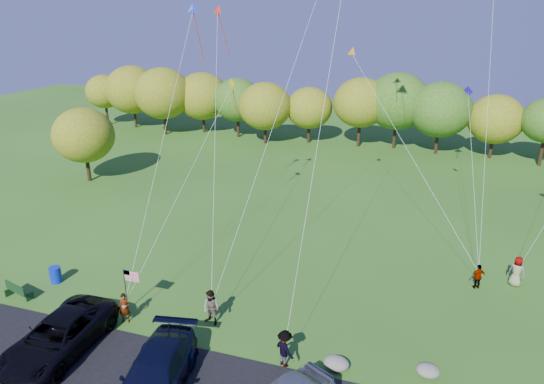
{
  "coord_description": "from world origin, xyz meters",
  "views": [
    {
      "loc": [
        8.01,
        -18.03,
        15.21
      ],
      "look_at": [
        0.18,
        6.0,
        5.7
      ],
      "focal_mm": 32.0,
      "sensor_mm": 36.0,
      "label": 1
    }
  ],
  "objects_px": {
    "flyer_c": "(285,349)",
    "flyer_d": "(478,277)",
    "minivan_navy": "(155,376)",
    "trash_barrel": "(55,275)",
    "flyer_b": "(211,308)",
    "minivan_dark": "(59,336)",
    "flyer_e": "(517,271)",
    "park_bench": "(17,291)",
    "flyer_a": "(125,308)"
  },
  "relations": [
    {
      "from": "flyer_d",
      "to": "flyer_e",
      "type": "bearing_deg",
      "value": 179.17
    },
    {
      "from": "flyer_a",
      "to": "park_bench",
      "type": "bearing_deg",
      "value": 162.5
    },
    {
      "from": "flyer_e",
      "to": "park_bench",
      "type": "bearing_deg",
      "value": 45.53
    },
    {
      "from": "flyer_d",
      "to": "flyer_e",
      "type": "relative_size",
      "value": 0.82
    },
    {
      "from": "flyer_c",
      "to": "flyer_e",
      "type": "height_order",
      "value": "flyer_e"
    },
    {
      "from": "minivan_navy",
      "to": "flyer_e",
      "type": "xyz_separation_m",
      "value": [
        15.55,
        14.15,
        -0.01
      ]
    },
    {
      "from": "flyer_a",
      "to": "flyer_b",
      "type": "relative_size",
      "value": 0.86
    },
    {
      "from": "minivan_dark",
      "to": "flyer_d",
      "type": "distance_m",
      "value": 22.65
    },
    {
      "from": "flyer_a",
      "to": "flyer_b",
      "type": "distance_m",
      "value": 4.5
    },
    {
      "from": "trash_barrel",
      "to": "flyer_a",
      "type": "bearing_deg",
      "value": -18.58
    },
    {
      "from": "flyer_a",
      "to": "trash_barrel",
      "type": "relative_size",
      "value": 1.66
    },
    {
      "from": "minivan_dark",
      "to": "trash_barrel",
      "type": "xyz_separation_m",
      "value": [
        -4.7,
        5.12,
        -0.42
      ]
    },
    {
      "from": "minivan_dark",
      "to": "trash_barrel",
      "type": "bearing_deg",
      "value": 131.45
    },
    {
      "from": "flyer_b",
      "to": "trash_barrel",
      "type": "bearing_deg",
      "value": -169.41
    },
    {
      "from": "flyer_a",
      "to": "park_bench",
      "type": "distance_m",
      "value": 7.01
    },
    {
      "from": "minivan_navy",
      "to": "flyer_d",
      "type": "bearing_deg",
      "value": 34.04
    },
    {
      "from": "minivan_dark",
      "to": "minivan_navy",
      "type": "height_order",
      "value": "minivan_navy"
    },
    {
      "from": "minivan_navy",
      "to": "park_bench",
      "type": "bearing_deg",
      "value": 150.19
    },
    {
      "from": "park_bench",
      "to": "flyer_c",
      "type": "bearing_deg",
      "value": 12.74
    },
    {
      "from": "minivan_navy",
      "to": "flyer_a",
      "type": "distance_m",
      "value": 5.77
    },
    {
      "from": "minivan_dark",
      "to": "trash_barrel",
      "type": "height_order",
      "value": "minivan_dark"
    },
    {
      "from": "flyer_a",
      "to": "flyer_d",
      "type": "height_order",
      "value": "flyer_a"
    },
    {
      "from": "flyer_d",
      "to": "park_bench",
      "type": "height_order",
      "value": "flyer_d"
    },
    {
      "from": "minivan_navy",
      "to": "trash_barrel",
      "type": "relative_size",
      "value": 6.12
    },
    {
      "from": "park_bench",
      "to": "trash_barrel",
      "type": "height_order",
      "value": "trash_barrel"
    },
    {
      "from": "flyer_c",
      "to": "trash_barrel",
      "type": "xyz_separation_m",
      "value": [
        -15.02,
        2.7,
        -0.42
      ]
    },
    {
      "from": "minivan_dark",
      "to": "flyer_d",
      "type": "xyz_separation_m",
      "value": [
        19.09,
        12.18,
        -0.15
      ]
    },
    {
      "from": "flyer_b",
      "to": "park_bench",
      "type": "relative_size",
      "value": 1.1
    },
    {
      "from": "flyer_b",
      "to": "flyer_e",
      "type": "bearing_deg",
      "value": 45.44
    },
    {
      "from": "flyer_c",
      "to": "flyer_d",
      "type": "xyz_separation_m",
      "value": [
        8.78,
        9.77,
        -0.15
      ]
    },
    {
      "from": "flyer_a",
      "to": "park_bench",
      "type": "height_order",
      "value": "flyer_a"
    },
    {
      "from": "flyer_c",
      "to": "park_bench",
      "type": "relative_size",
      "value": 1.05
    },
    {
      "from": "flyer_d",
      "to": "park_bench",
      "type": "distance_m",
      "value": 26.25
    },
    {
      "from": "flyer_c",
      "to": "flyer_b",
      "type": "bearing_deg",
      "value": 13.17
    },
    {
      "from": "minivan_dark",
      "to": "flyer_d",
      "type": "relative_size",
      "value": 4.04
    },
    {
      "from": "minivan_dark",
      "to": "flyer_b",
      "type": "distance_m",
      "value": 7.23
    },
    {
      "from": "flyer_b",
      "to": "minivan_navy",
      "type": "bearing_deg",
      "value": -76.54
    },
    {
      "from": "flyer_b",
      "to": "flyer_c",
      "type": "height_order",
      "value": "flyer_b"
    },
    {
      "from": "flyer_b",
      "to": "flyer_e",
      "type": "height_order",
      "value": "flyer_b"
    },
    {
      "from": "minivan_navy",
      "to": "flyer_b",
      "type": "xyz_separation_m",
      "value": [
        0.17,
        5.21,
        0.02
      ]
    },
    {
      "from": "minivan_dark",
      "to": "flyer_e",
      "type": "bearing_deg",
      "value": 30.74
    },
    {
      "from": "flyer_a",
      "to": "flyer_c",
      "type": "height_order",
      "value": "flyer_c"
    },
    {
      "from": "flyer_b",
      "to": "flyer_d",
      "type": "distance_m",
      "value": 15.44
    },
    {
      "from": "flyer_b",
      "to": "park_bench",
      "type": "bearing_deg",
      "value": -158.32
    },
    {
      "from": "flyer_a",
      "to": "trash_barrel",
      "type": "bearing_deg",
      "value": 143.52
    },
    {
      "from": "minivan_dark",
      "to": "flyer_e",
      "type": "distance_m",
      "value": 24.99
    },
    {
      "from": "minivan_navy",
      "to": "flyer_b",
      "type": "distance_m",
      "value": 5.22
    },
    {
      "from": "flyer_b",
      "to": "flyer_d",
      "type": "bearing_deg",
      "value": 46.18
    },
    {
      "from": "flyer_a",
      "to": "flyer_e",
      "type": "distance_m",
      "value": 22.18
    },
    {
      "from": "flyer_b",
      "to": "flyer_c",
      "type": "bearing_deg",
      "value": -7.05
    }
  ]
}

